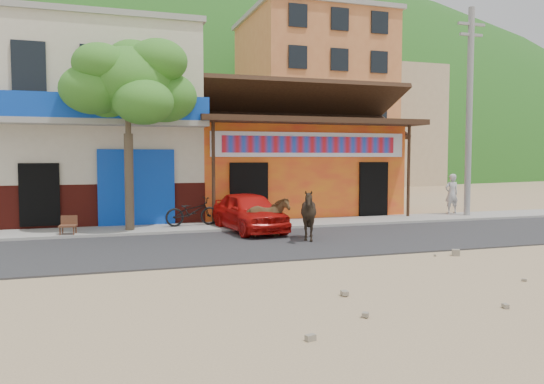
{
  "coord_description": "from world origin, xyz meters",
  "views": [
    {
      "loc": [
        -5.47,
        -11.28,
        2.39
      ],
      "look_at": [
        -0.82,
        3.0,
        1.4
      ],
      "focal_mm": 35.0,
      "sensor_mm": 36.0,
      "label": 1
    }
  ],
  "objects_px": {
    "scooter": "(192,212)",
    "pedestrian": "(452,194)",
    "utility_pole": "(469,112)",
    "cow_dark": "(309,215)",
    "red_car": "(249,212)",
    "tree": "(128,134)",
    "cow_tan": "(266,217)",
    "cafe_chair_right": "(68,217)"
  },
  "relations": [
    {
      "from": "cow_dark",
      "to": "pedestrian",
      "type": "height_order",
      "value": "pedestrian"
    },
    {
      "from": "red_car",
      "to": "scooter",
      "type": "distance_m",
      "value": 2.06
    },
    {
      "from": "red_car",
      "to": "pedestrian",
      "type": "relative_size",
      "value": 2.32
    },
    {
      "from": "cow_dark",
      "to": "scooter",
      "type": "xyz_separation_m",
      "value": [
        -2.7,
        3.62,
        -0.18
      ]
    },
    {
      "from": "cow_dark",
      "to": "tree",
      "type": "bearing_deg",
      "value": -151.01
    },
    {
      "from": "scooter",
      "to": "pedestrian",
      "type": "xyz_separation_m",
      "value": [
        10.59,
        0.58,
        0.33
      ]
    },
    {
      "from": "scooter",
      "to": "pedestrian",
      "type": "bearing_deg",
      "value": -94.14
    },
    {
      "from": "tree",
      "to": "cow_tan",
      "type": "xyz_separation_m",
      "value": [
        3.77,
        -2.24,
        -2.5
      ]
    },
    {
      "from": "pedestrian",
      "to": "red_car",
      "type": "bearing_deg",
      "value": 15.04
    },
    {
      "from": "red_car",
      "to": "scooter",
      "type": "xyz_separation_m",
      "value": [
        -1.59,
        1.32,
        -0.08
      ]
    },
    {
      "from": "tree",
      "to": "cow_tan",
      "type": "height_order",
      "value": "tree"
    },
    {
      "from": "tree",
      "to": "cafe_chair_right",
      "type": "xyz_separation_m",
      "value": [
        -1.79,
        -0.5,
        -2.49
      ]
    },
    {
      "from": "utility_pole",
      "to": "cafe_chair_right",
      "type": "bearing_deg",
      "value": -177.25
    },
    {
      "from": "utility_pole",
      "to": "scooter",
      "type": "distance_m",
      "value": 11.35
    },
    {
      "from": "scooter",
      "to": "pedestrian",
      "type": "distance_m",
      "value": 10.61
    },
    {
      "from": "pedestrian",
      "to": "cafe_chair_right",
      "type": "xyz_separation_m",
      "value": [
        -14.39,
        -1.4,
        -0.29
      ]
    },
    {
      "from": "utility_pole",
      "to": "cow_tan",
      "type": "distance_m",
      "value": 9.98
    },
    {
      "from": "tree",
      "to": "utility_pole",
      "type": "distance_m",
      "value": 12.84
    },
    {
      "from": "cafe_chair_right",
      "to": "pedestrian",
      "type": "bearing_deg",
      "value": 13.04
    },
    {
      "from": "scooter",
      "to": "pedestrian",
      "type": "height_order",
      "value": "pedestrian"
    },
    {
      "from": "tree",
      "to": "cow_tan",
      "type": "bearing_deg",
      "value": -30.68
    },
    {
      "from": "cow_tan",
      "to": "red_car",
      "type": "relative_size",
      "value": 0.37
    },
    {
      "from": "utility_pole",
      "to": "scooter",
      "type": "bearing_deg",
      "value": 179.36
    },
    {
      "from": "tree",
      "to": "cafe_chair_right",
      "type": "height_order",
      "value": "tree"
    },
    {
      "from": "cow_tan",
      "to": "pedestrian",
      "type": "xyz_separation_m",
      "value": [
        8.83,
        3.14,
        0.3
      ]
    },
    {
      "from": "tree",
      "to": "cow_dark",
      "type": "relative_size",
      "value": 4.13
    },
    {
      "from": "utility_pole",
      "to": "cow_dark",
      "type": "relative_size",
      "value": 5.5
    },
    {
      "from": "cow_dark",
      "to": "pedestrian",
      "type": "distance_m",
      "value": 8.94
    },
    {
      "from": "tree",
      "to": "cow_dark",
      "type": "xyz_separation_m",
      "value": [
        4.71,
        -3.3,
        -2.35
      ]
    },
    {
      "from": "utility_pole",
      "to": "tree",
      "type": "bearing_deg",
      "value": -179.1
    },
    {
      "from": "red_car",
      "to": "cow_dark",
      "type": "bearing_deg",
      "value": -70.88
    },
    {
      "from": "red_car",
      "to": "scooter",
      "type": "relative_size",
      "value": 2.06
    },
    {
      "from": "tree",
      "to": "cafe_chair_right",
      "type": "bearing_deg",
      "value": -164.38
    },
    {
      "from": "cow_tan",
      "to": "cow_dark",
      "type": "xyz_separation_m",
      "value": [
        0.94,
        -1.06,
        0.15
      ]
    },
    {
      "from": "tree",
      "to": "pedestrian",
      "type": "relative_size",
      "value": 3.75
    },
    {
      "from": "utility_pole",
      "to": "scooter",
      "type": "height_order",
      "value": "utility_pole"
    },
    {
      "from": "tree",
      "to": "red_car",
      "type": "relative_size",
      "value": 1.62
    },
    {
      "from": "cow_tan",
      "to": "red_car",
      "type": "height_order",
      "value": "red_car"
    },
    {
      "from": "cow_dark",
      "to": "scooter",
      "type": "height_order",
      "value": "cow_dark"
    },
    {
      "from": "tree",
      "to": "red_car",
      "type": "height_order",
      "value": "tree"
    },
    {
      "from": "utility_pole",
      "to": "cow_tan",
      "type": "height_order",
      "value": "utility_pole"
    },
    {
      "from": "red_car",
      "to": "utility_pole",
      "type": "bearing_deg",
      "value": 0.73
    }
  ]
}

